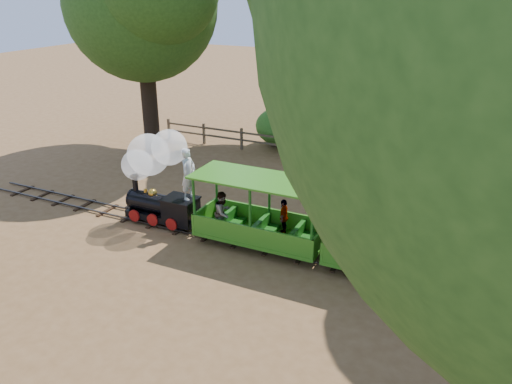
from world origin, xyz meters
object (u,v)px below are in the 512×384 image
at_px(locomotive, 156,170).
at_px(fence, 348,152).
at_px(carriage_rear, 400,250).
at_px(carriage_front, 256,221).

distance_m(locomotive, fence, 8.92).
relative_size(carriage_rear, fence, 0.21).
xyz_separation_m(locomotive, fence, (3.92, 7.92, -1.19)).
bearing_deg(fence, carriage_rear, -65.79).
relative_size(carriage_front, carriage_rear, 1.00).
relative_size(locomotive, fence, 0.18).
distance_m(locomotive, carriage_rear, 7.56).
bearing_deg(locomotive, carriage_front, -1.85).
height_order(carriage_front, carriage_rear, same).
relative_size(locomotive, carriage_rear, 0.81).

